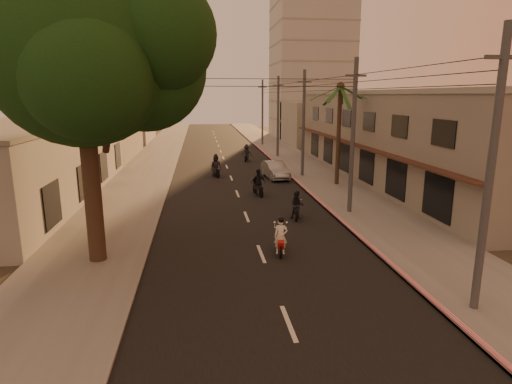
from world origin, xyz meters
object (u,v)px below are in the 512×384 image
broadleaf_tree (92,54)px  scooter_far_b (247,153)px  palm_tree (340,92)px  scooter_far_a (216,167)px  scooter_red (281,237)px  parked_car (275,170)px  scooter_mid_a (297,206)px  scooter_mid_b (258,183)px

broadleaf_tree → scooter_far_b: size_ratio=6.55×
palm_tree → scooter_far_a: bearing=152.3°
scooter_red → parked_car: 17.80m
broadleaf_tree → scooter_mid_a: (9.42, 5.09, -7.70)m
scooter_mid_b → scooter_far_a: (-2.67, 7.55, 0.02)m
scooter_mid_a → scooter_mid_b: 6.22m
scooter_mid_b → parked_car: bearing=58.3°
palm_tree → scooter_red: bearing=-116.9°
scooter_mid_b → scooter_far_a: size_ratio=0.99×
scooter_mid_b → parked_car: scooter_mid_b is taller
scooter_far_b → scooter_red: bearing=-77.7°
broadleaf_tree → scooter_far_a: 20.88m
scooter_mid_a → scooter_mid_b: bearing=117.8°
broadleaf_tree → scooter_red: 10.75m
scooter_mid_b → scooter_far_b: size_ratio=1.06×
scooter_red → scooter_mid_b: bearing=97.2°
scooter_far_a → parked_car: bearing=-27.6°
scooter_mid_a → scooter_mid_b: size_ratio=0.86×
scooter_red → scooter_mid_a: (1.94, 5.28, 0.01)m
scooter_mid_a → scooter_far_b: size_ratio=0.92×
scooter_red → scooter_mid_b: (0.54, 11.35, 0.12)m
broadleaf_tree → parked_car: 21.65m
scooter_mid_b → broadleaf_tree: bearing=-137.2°
palm_tree → scooter_mid_b: 9.48m
palm_tree → scooter_far_a: palm_tree is taller
scooter_mid_a → parked_car: 12.32m
scooter_red → scooter_far_b: size_ratio=0.95×
broadleaf_tree → scooter_red: broadleaf_tree is taller
scooter_mid_a → scooter_far_a: bearing=121.4°
palm_tree → scooter_mid_a: palm_tree is taller
broadleaf_tree → palm_tree: broadleaf_tree is taller
broadleaf_tree → palm_tree: bearing=43.5°
scooter_mid_b → scooter_far_b: 16.04m
palm_tree → scooter_red: 16.99m
palm_tree → scooter_far_b: 15.78m
palm_tree → scooter_red: size_ratio=4.66×
scooter_red → scooter_mid_a: scooter_red is taller
palm_tree → parked_car: bearing=140.6°
scooter_red → scooter_mid_b: 11.36m
broadleaf_tree → scooter_mid_b: size_ratio=6.15×
broadleaf_tree → scooter_far_b: (8.95, 27.17, -7.63)m
broadleaf_tree → scooter_far_a: broadleaf_tree is taller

